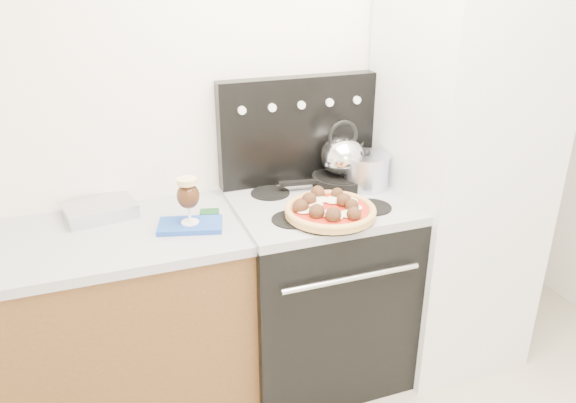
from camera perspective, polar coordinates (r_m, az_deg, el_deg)
name	(u,v)px	position (r m, az deg, el deg)	size (l,w,h in m)	color
room_shell	(417,214)	(1.63, 12.94, -1.25)	(3.52, 3.01, 2.52)	#B8B196
base_cabinet	(74,340)	(2.61, -20.93, -12.98)	(1.45, 0.60, 0.86)	brown
countertop	(56,246)	(2.38, -22.48, -4.19)	(1.48, 0.63, 0.04)	#AEAEB7
stove_body	(317,292)	(2.73, 2.95, -9.16)	(0.76, 0.65, 0.88)	black
cooktop	(319,205)	(2.51, 3.17, -0.31)	(0.76, 0.65, 0.04)	#ADADB2
backguard	(298,130)	(2.66, 0.97, 7.28)	(0.76, 0.08, 0.50)	black
fridge	(456,177)	(2.81, 16.67, 2.42)	(0.64, 0.68, 1.90)	silver
foil_sheet	(100,210)	(2.52, -18.55, -0.81)	(0.28, 0.21, 0.06)	silver
oven_mitt	(190,225)	(2.33, -9.90, -2.40)	(0.26, 0.15, 0.02)	#1F49AC
beer_glass	(188,201)	(2.28, -10.09, 0.09)	(0.09, 0.09, 0.20)	#351C0D
pizza_pan	(330,216)	(2.35, 4.30, -1.46)	(0.36, 0.36, 0.01)	black
pizza	(330,209)	(2.34, 4.33, -0.73)	(0.38, 0.38, 0.05)	tan
skillet	(341,180)	(2.68, 5.42, 2.19)	(0.28, 0.28, 0.05)	black
tea_kettle	(342,153)	(2.63, 5.54, 4.95)	(0.20, 0.20, 0.22)	silver
stock_pot	(366,172)	(2.65, 7.94, 2.97)	(0.21, 0.21, 0.15)	silver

